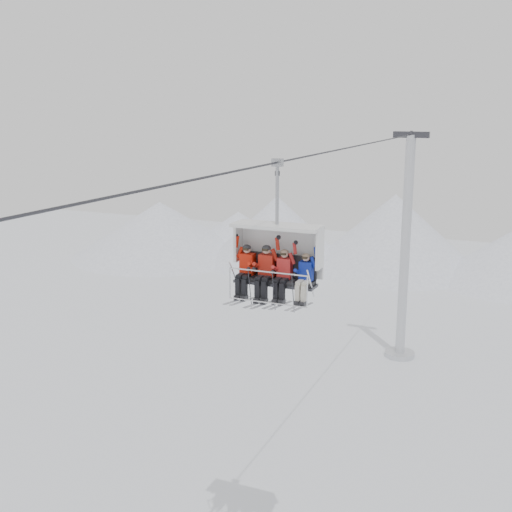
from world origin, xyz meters
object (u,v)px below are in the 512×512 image
at_px(chairlift_carrier, 278,253).
at_px(skier_far_right, 305,276).
at_px(skier_center_right, 283,273).
at_px(lift_tower_right, 404,264).
at_px(skier_far_left, 246,269).
at_px(skier_center_left, 265,270).

height_order(chairlift_carrier, skier_far_right, chairlift_carrier).
distance_m(chairlift_carrier, skier_center_right, 0.66).
xyz_separation_m(lift_tower_right, skier_far_left, (-0.89, -20.69, 4.44)).
height_order(skier_center_left, skier_far_right, skier_center_left).
bearing_deg(skier_far_right, chairlift_carrier, 160.77).
height_order(lift_tower_right, skier_far_right, lift_tower_right).
height_order(skier_far_left, skier_far_right, skier_far_left).
distance_m(lift_tower_right, skier_center_right, 21.16).
bearing_deg(skier_center_left, skier_far_left, -179.55).
distance_m(lift_tower_right, skier_far_right, 21.18).
xyz_separation_m(skier_center_left, skier_far_right, (1.20, -0.02, -0.06)).
height_order(skier_far_left, skier_center_left, skier_center_left).
distance_m(skier_far_left, skier_center_left, 0.61).
relative_size(skier_far_left, skier_far_right, 1.00).
bearing_deg(lift_tower_right, skier_center_left, -90.76).
xyz_separation_m(chairlift_carrier, skier_center_right, (0.28, -0.31, -0.51)).
xyz_separation_m(chairlift_carrier, skier_far_left, (-0.89, -0.31, -0.49)).
bearing_deg(lift_tower_right, chairlift_carrier, -90.00).
relative_size(skier_center_left, skier_far_right, 1.02).
bearing_deg(skier_center_left, lift_tower_right, 89.24).
height_order(skier_far_left, skier_center_right, skier_far_left).
bearing_deg(chairlift_carrier, skier_center_right, -48.62).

